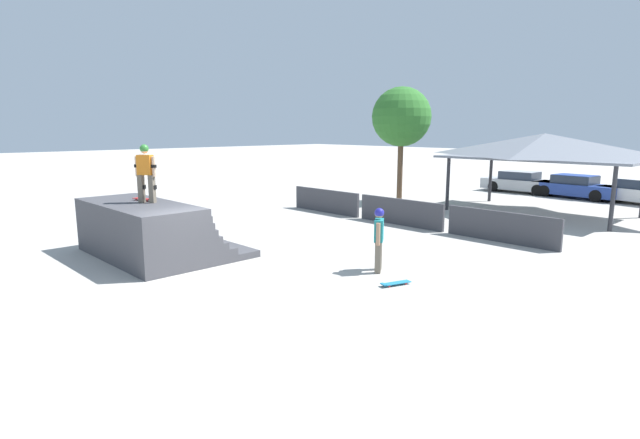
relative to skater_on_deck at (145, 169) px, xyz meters
The scene contains 11 objects.
ground_plane 3.92m from the skater_on_deck, ahead, with size 160.00×160.00×0.00m, color #ADA8A0.
quarter_pipe_ramp 1.89m from the skater_on_deck, 160.03° to the left, with size 4.82×3.60×1.64m.
skater_on_deck is the anchor object (origin of this frame).
skateboard_on_deck 1.03m from the skater_on_deck, 166.83° to the left, with size 0.79×0.42×0.09m.
bystander_walking 7.04m from the skater_on_deck, 32.97° to the left, with size 0.48×0.61×1.73m.
skateboard_on_ground 7.92m from the skater_on_deck, 24.14° to the left, with size 0.44×0.82×0.09m.
barrier_fence 9.93m from the skater_on_deck, 77.36° to the left, with size 12.47×0.12×1.05m.
pavilion_shelter 16.91m from the skater_on_deck, 73.35° to the left, with size 8.25×4.84×3.59m.
tree_beside_pavilion 14.66m from the skater_on_deck, 96.79° to the left, with size 3.01×3.01×5.89m.
parked_car_silver 23.15m from the skater_on_deck, 87.98° to the left, with size 4.41×1.78×1.27m.
parked_car_blue 23.31m from the skater_on_deck, 80.00° to the left, with size 4.68×2.13×1.27m.
Camera 1 is at (11.14, -6.55, 3.80)m, focal length 28.00 mm.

